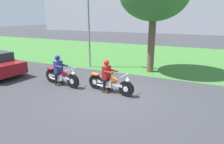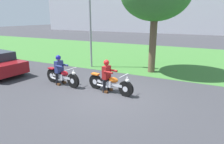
% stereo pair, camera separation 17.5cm
% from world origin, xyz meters
% --- Properties ---
extents(ground, '(120.00, 120.00, 0.00)m').
position_xyz_m(ground, '(0.00, 0.00, 0.00)').
color(ground, '#38383D').
extents(grass_verge, '(60.00, 12.00, 0.01)m').
position_xyz_m(grass_verge, '(0.00, 9.14, 0.00)').
color(grass_verge, '#3D7533').
rests_on(grass_verge, ground).
extents(motorcycle_lead, '(2.23, 0.68, 0.88)m').
position_xyz_m(motorcycle_lead, '(-0.14, 0.25, 0.40)').
color(motorcycle_lead, black).
rests_on(motorcycle_lead, ground).
extents(rider_lead, '(0.59, 0.52, 1.41)m').
position_xyz_m(rider_lead, '(-0.30, 0.28, 0.82)').
color(rider_lead, black).
rests_on(rider_lead, ground).
extents(motorcycle_follow, '(2.12, 0.66, 0.89)m').
position_xyz_m(motorcycle_follow, '(-2.60, 0.11, 0.40)').
color(motorcycle_follow, black).
rests_on(motorcycle_follow, ground).
extents(rider_follow, '(0.59, 0.52, 1.41)m').
position_xyz_m(rider_follow, '(-2.76, 0.14, 0.83)').
color(rider_follow, black).
rests_on(rider_follow, ground).
extents(streetlight_pole, '(0.96, 0.20, 5.83)m').
position_xyz_m(streetlight_pole, '(-3.07, 3.65, 3.63)').
color(streetlight_pole, gray).
rests_on(streetlight_pole, ground).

